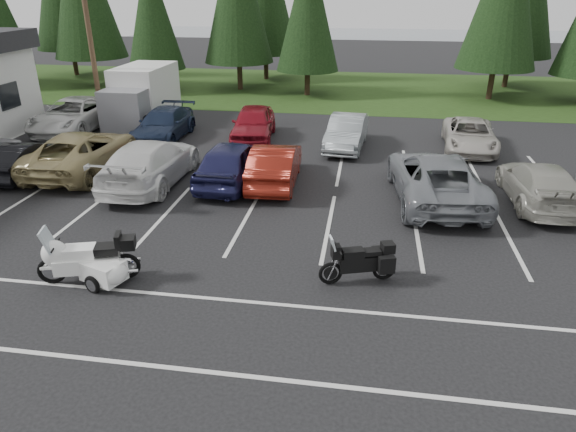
# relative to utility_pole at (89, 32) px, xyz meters

# --- Properties ---
(ground) EXTENTS (120.00, 120.00, 0.00)m
(ground) POSITION_rel_utility_pole_xyz_m (10.00, -12.00, -4.70)
(ground) COLOR black
(ground) RESTS_ON ground
(grass_strip) EXTENTS (80.00, 16.00, 0.01)m
(grass_strip) POSITION_rel_utility_pole_xyz_m (10.00, 12.00, -4.69)
(grass_strip) COLOR #1E3611
(grass_strip) RESTS_ON ground
(lake_water) EXTENTS (70.00, 50.00, 0.02)m
(lake_water) POSITION_rel_utility_pole_xyz_m (14.00, 43.00, -4.70)
(lake_water) COLOR slate
(lake_water) RESTS_ON ground
(utility_pole) EXTENTS (1.60, 0.26, 9.00)m
(utility_pole) POSITION_rel_utility_pole_xyz_m (0.00, 0.00, 0.00)
(utility_pole) COLOR #473321
(utility_pole) RESTS_ON ground
(box_truck) EXTENTS (2.40, 5.60, 2.90)m
(box_truck) POSITION_rel_utility_pole_xyz_m (2.00, 0.50, -3.25)
(box_truck) COLOR silver
(box_truck) RESTS_ON ground
(stall_markings) EXTENTS (32.00, 16.00, 0.01)m
(stall_markings) POSITION_rel_utility_pole_xyz_m (10.00, -10.00, -4.69)
(stall_markings) COLOR silver
(stall_markings) RESTS_ON ground
(conifer_3) EXTENTS (3.87, 3.87, 9.02)m
(conifer_3) POSITION_rel_utility_pole_xyz_m (-0.50, 9.40, 0.57)
(conifer_3) COLOR #332316
(conifer_3) RESTS_ON ground
(conifer_5) EXTENTS (4.14, 4.14, 9.63)m
(conifer_5) POSITION_rel_utility_pole_xyz_m (10.00, 9.60, 0.93)
(conifer_5) COLOR #332316
(conifer_5) RESTS_ON ground
(car_near_1) EXTENTS (1.72, 4.18, 1.35)m
(car_near_1) POSITION_rel_utility_pole_xyz_m (0.90, -8.17, -4.02)
(car_near_1) COLOR black
(car_near_1) RESTS_ON ground
(car_near_2) EXTENTS (2.84, 5.92, 1.63)m
(car_near_2) POSITION_rel_utility_pole_xyz_m (2.98, -7.31, -3.88)
(car_near_2) COLOR #978857
(car_near_2) RESTS_ON ground
(car_near_3) EXTENTS (2.36, 5.77, 1.67)m
(car_near_3) POSITION_rel_utility_pole_xyz_m (6.24, -8.24, -3.86)
(car_near_3) COLOR silver
(car_near_3) RESTS_ON ground
(car_near_4) EXTENTS (2.08, 4.88, 1.65)m
(car_near_4) POSITION_rel_utility_pole_xyz_m (9.25, -7.68, -3.87)
(car_near_4) COLOR #1C1D47
(car_near_4) RESTS_ON ground
(car_near_5) EXTENTS (1.82, 4.69, 1.52)m
(car_near_5) POSITION_rel_utility_pole_xyz_m (10.88, -7.53, -3.94)
(car_near_5) COLOR maroon
(car_near_5) RESTS_ON ground
(car_near_6) EXTENTS (3.31, 6.22, 1.66)m
(car_near_6) POSITION_rel_utility_pole_xyz_m (16.65, -8.26, -3.87)
(car_near_6) COLOR gray
(car_near_6) RESTS_ON ground
(car_near_7) EXTENTS (2.04, 4.94, 1.43)m
(car_near_7) POSITION_rel_utility_pole_xyz_m (20.13, -8.04, -3.98)
(car_near_7) COLOR #A09E93
(car_near_7) RESTS_ON ground
(car_far_0) EXTENTS (2.74, 5.84, 1.61)m
(car_far_0) POSITION_rel_utility_pole_xyz_m (-0.70, -1.52, -3.89)
(car_far_0) COLOR silver
(car_far_0) RESTS_ON ground
(car_far_1) EXTENTS (2.11, 5.02, 1.45)m
(car_far_1) POSITION_rel_utility_pole_xyz_m (4.46, -2.37, -3.97)
(car_far_1) COLOR #172139
(car_far_1) RESTS_ON ground
(car_far_2) EXTENTS (2.35, 4.87, 1.60)m
(car_far_2) POSITION_rel_utility_pole_xyz_m (8.77, -1.75, -3.90)
(car_far_2) COLOR maroon
(car_far_2) RESTS_ON ground
(car_far_3) EXTENTS (1.92, 4.58, 1.47)m
(car_far_3) POSITION_rel_utility_pole_xyz_m (13.29, -2.44, -3.96)
(car_far_3) COLOR gray
(car_far_3) RESTS_ON ground
(car_far_4) EXTENTS (2.53, 4.94, 1.33)m
(car_far_4) POSITION_rel_utility_pole_xyz_m (18.83, -1.83, -4.03)
(car_far_4) COLOR #B9B3A9
(car_far_4) RESTS_ON ground
(touring_motorcycle) EXTENTS (2.92, 1.64, 1.55)m
(touring_motorcycle) POSITION_rel_utility_pole_xyz_m (7.46, -15.17, -3.93)
(touring_motorcycle) COLOR white
(touring_motorcycle) RESTS_ON ground
(cargo_trailer) EXTENTS (1.68, 1.30, 0.69)m
(cargo_trailer) POSITION_rel_utility_pole_xyz_m (7.90, -15.30, -4.35)
(cargo_trailer) COLOR white
(cargo_trailer) RESTS_ON ground
(adventure_motorcycle) EXTENTS (2.36, 1.43, 1.35)m
(adventure_motorcycle) POSITION_rel_utility_pole_xyz_m (14.19, -14.16, -4.02)
(adventure_motorcycle) COLOR black
(adventure_motorcycle) RESTS_ON ground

